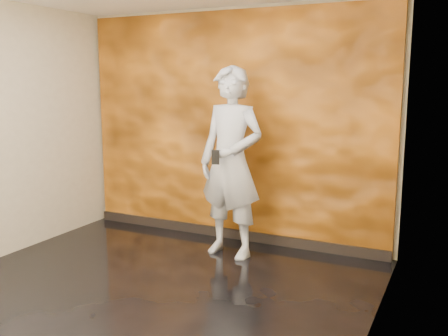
# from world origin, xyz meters

# --- Properties ---
(room) EXTENTS (4.02, 4.02, 2.81)m
(room) POSITION_xyz_m (0.00, 0.00, 1.40)
(room) COLOR black
(room) RESTS_ON ground
(feature_wall) EXTENTS (3.90, 0.06, 2.75)m
(feature_wall) POSITION_xyz_m (0.00, 1.96, 1.38)
(feature_wall) COLOR orange
(feature_wall) RESTS_ON ground
(baseboard) EXTENTS (3.90, 0.04, 0.12)m
(baseboard) POSITION_xyz_m (0.00, 1.92, 0.06)
(baseboard) COLOR black
(baseboard) RESTS_ON ground
(man) EXTENTS (0.83, 0.60, 2.10)m
(man) POSITION_xyz_m (0.27, 1.40, 1.05)
(man) COLOR #8F939D
(man) RESTS_ON ground
(phone) EXTENTS (0.08, 0.04, 0.15)m
(phone) POSITION_xyz_m (0.23, 1.09, 1.15)
(phone) COLOR black
(phone) RESTS_ON man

